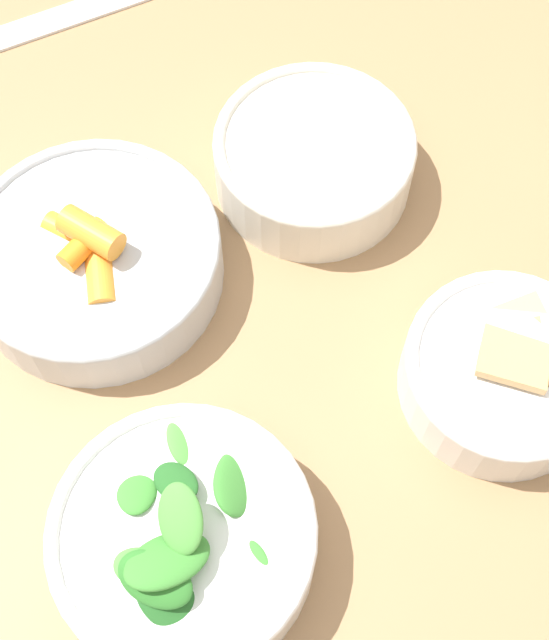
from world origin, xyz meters
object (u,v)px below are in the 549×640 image
object	(u,v)px
bowl_greens	(184,539)
bowl_carrots	(95,257)
bowl_cookies	(505,371)
bowl_beans_hotdog	(314,161)

from	to	relation	value
bowl_greens	bowl_carrots	bearing A→B (deg)	73.80
bowl_greens	bowl_cookies	bearing A→B (deg)	-7.75
bowl_greens	bowl_cookies	distance (m)	0.26
bowl_carrots	bowl_cookies	xyz separation A→B (m)	(0.19, -0.26, -0.00)
bowl_carrots	bowl_greens	bearing A→B (deg)	-106.20
bowl_carrots	bowl_beans_hotdog	xyz separation A→B (m)	(0.19, -0.03, -0.00)
bowl_greens	bowl_beans_hotdog	xyz separation A→B (m)	(0.26, 0.20, -0.00)
bowl_cookies	bowl_carrots	bearing A→B (deg)	126.58
bowl_beans_hotdog	bowl_carrots	bearing A→B (deg)	172.11
bowl_carrots	bowl_greens	xyz separation A→B (m)	(-0.06, -0.22, 0.00)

